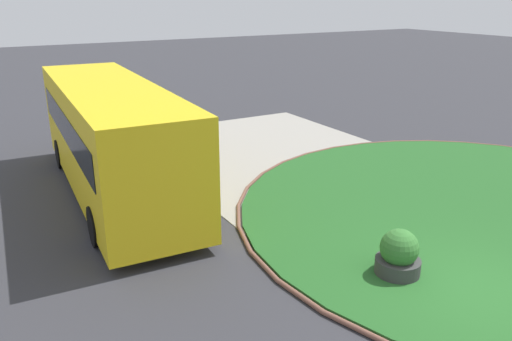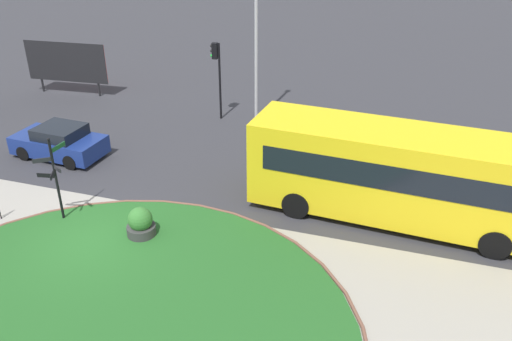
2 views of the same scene
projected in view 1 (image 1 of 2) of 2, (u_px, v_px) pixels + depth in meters
The scene contains 5 objects.
ground at pixel (477, 297), 10.34m from camera, with size 120.00×120.00×0.00m, color #333338.
grass_island at pixel (494, 212), 14.25m from camera, with size 14.08×14.08×0.10m, color #235B23.
grass_kerb_ring at pixel (494, 212), 14.25m from camera, with size 14.39×14.39×0.11m, color brown.
bus_yellow at pixel (112, 137), 15.20m from camera, with size 10.39×3.21×3.30m.
planter_near_signpost at pixel (398, 256), 10.93m from camera, with size 0.97×0.97×1.11m.
Camera 1 is at (-5.44, 8.37, 5.81)m, focal length 35.98 mm.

